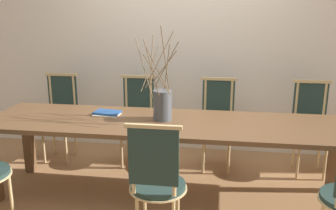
# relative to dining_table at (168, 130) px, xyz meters

# --- Properties ---
(ground_plane) EXTENTS (16.00, 16.00, 0.00)m
(ground_plane) POSITION_rel_dining_table_xyz_m (0.00, 0.00, -0.65)
(ground_plane) COLOR #9E7047
(wall_rear) EXTENTS (12.00, 0.06, 3.20)m
(wall_rear) POSITION_rel_dining_table_xyz_m (0.00, 1.25, 0.95)
(wall_rear) COLOR silver
(wall_rear) RESTS_ON ground_plane
(dining_table) EXTENTS (3.27, 0.84, 0.73)m
(dining_table) POSITION_rel_dining_table_xyz_m (0.00, 0.00, 0.00)
(dining_table) COLOR brown
(dining_table) RESTS_ON ground_plane
(chair_near_left) EXTENTS (0.43, 0.43, 0.97)m
(chair_near_left) POSITION_rel_dining_table_xyz_m (0.03, -0.72, -0.13)
(chair_near_left) COLOR #233833
(chair_near_left) RESTS_ON ground_plane
(chair_far_leftend) EXTENTS (0.43, 0.43, 0.97)m
(chair_far_leftend) POSITION_rel_dining_table_xyz_m (-1.35, 0.72, -0.13)
(chair_far_leftend) COLOR #233833
(chair_far_leftend) RESTS_ON ground_plane
(chair_far_left) EXTENTS (0.43, 0.43, 0.97)m
(chair_far_left) POSITION_rel_dining_table_xyz_m (-0.46, 0.72, -0.13)
(chair_far_left) COLOR #233833
(chair_far_left) RESTS_ON ground_plane
(chair_far_center) EXTENTS (0.43, 0.43, 0.97)m
(chair_far_center) POSITION_rel_dining_table_xyz_m (0.43, 0.72, -0.13)
(chair_far_center) COLOR #233833
(chair_far_center) RESTS_ON ground_plane
(chair_far_right) EXTENTS (0.43, 0.43, 0.97)m
(chair_far_right) POSITION_rel_dining_table_xyz_m (1.39, 0.72, -0.13)
(chair_far_right) COLOR #233833
(chair_far_right) RESTS_ON ground_plane
(vase_centerpiece) EXTENTS (0.38, 0.43, 0.83)m
(vase_centerpiece) POSITION_rel_dining_table_xyz_m (-0.06, 0.04, 0.23)
(vase_centerpiece) COLOR #4C5156
(vase_centerpiece) RESTS_ON dining_table
(book_stack) EXTENTS (0.25, 0.20, 0.03)m
(book_stack) POSITION_rel_dining_table_xyz_m (-0.59, 0.11, 0.10)
(book_stack) COLOR beige
(book_stack) RESTS_ON dining_table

